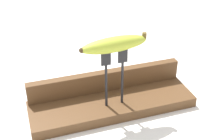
% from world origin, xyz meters
% --- Properties ---
extents(ground_plane, '(3.00, 3.00, 0.00)m').
position_xyz_m(ground_plane, '(0.00, 0.00, 0.00)').
color(ground_plane, silver).
extents(wooden_board, '(0.48, 0.14, 0.03)m').
position_xyz_m(wooden_board, '(0.00, 0.00, 0.02)').
color(wooden_board, brown).
rests_on(wooden_board, ground).
extents(board_backstop, '(0.47, 0.02, 0.06)m').
position_xyz_m(board_backstop, '(0.00, 0.06, 0.06)').
color(board_backstop, brown).
rests_on(board_backstop, wooden_board).
extents(fork_stand_center, '(0.07, 0.01, 0.17)m').
position_xyz_m(fork_stand_center, '(-0.00, -0.02, 0.13)').
color(fork_stand_center, black).
rests_on(fork_stand_center, wooden_board).
extents(banana_raised_center, '(0.19, 0.06, 0.04)m').
position_xyz_m(banana_raised_center, '(-0.00, -0.02, 0.22)').
color(banana_raised_center, '#B2C138').
rests_on(banana_raised_center, fork_stand_center).
extents(wire_coil, '(0.07, 0.07, 0.01)m').
position_xyz_m(wire_coil, '(-0.12, 0.14, 0.00)').
color(wire_coil, black).
rests_on(wire_coil, ground).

